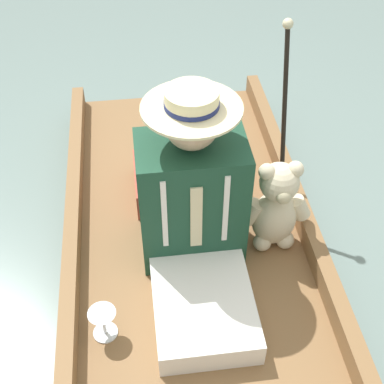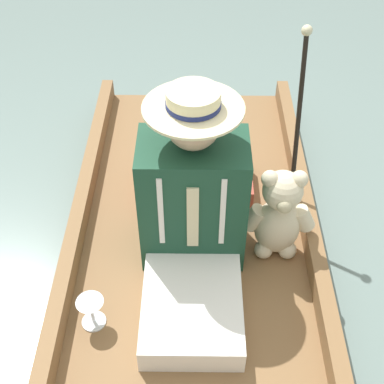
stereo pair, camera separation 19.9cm
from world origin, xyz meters
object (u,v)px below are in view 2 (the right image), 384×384
(teddy_bear, at_px, (279,216))
(wine_glass, at_px, (91,307))
(seated_person, at_px, (192,212))
(walking_cane, at_px, (299,113))

(teddy_bear, xyz_separation_m, wine_glass, (0.71, 0.37, -0.11))
(seated_person, relative_size, teddy_bear, 1.79)
(teddy_bear, relative_size, wine_glass, 3.36)
(wine_glass, distance_m, walking_cane, 1.12)
(wine_glass, height_order, walking_cane, walking_cane)
(teddy_bear, relative_size, walking_cane, 0.54)
(teddy_bear, bearing_deg, walking_cane, -104.91)
(seated_person, distance_m, teddy_bear, 0.36)
(wine_glass, bearing_deg, seated_person, -140.17)
(seated_person, relative_size, wine_glass, 6.02)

